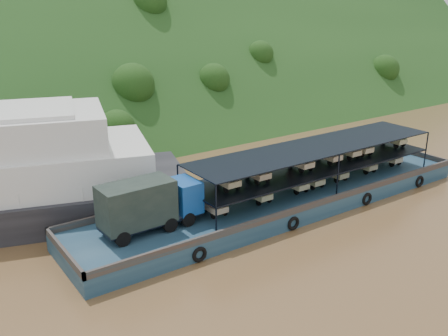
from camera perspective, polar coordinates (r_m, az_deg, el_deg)
ground at (r=39.46m, az=4.90°, el=-5.02°), size 160.00×160.00×0.00m
hillside at (r=69.52m, az=-14.44°, el=5.08°), size 140.00×39.60×39.60m
cargo_barge at (r=39.24m, az=5.50°, el=-3.30°), size 35.00×7.18×4.73m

